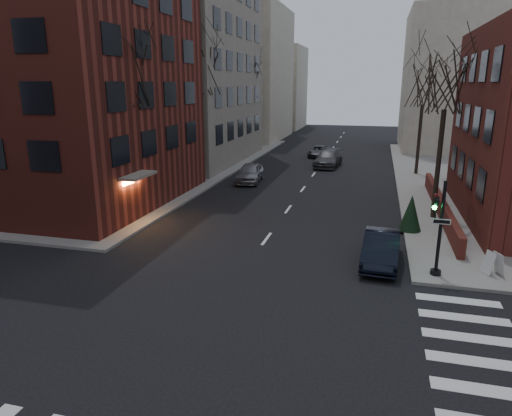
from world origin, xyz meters
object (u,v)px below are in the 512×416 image
(streetlamp_near, at_px, (192,133))
(parked_sedan, at_px, (381,249))
(tree_left_a, at_px, (124,72))
(sandwich_board, at_px, (494,263))
(traffic_signal, at_px, (438,235))
(car_lane_far, at_px, (319,151))
(tree_left_c, at_px, (249,82))
(tree_left_b, at_px, (202,70))
(streetlamp_far, at_px, (258,115))
(tree_right_a, at_px, (447,80))
(tree_right_b, at_px, (424,87))
(car_lane_gray, at_px, (328,159))
(car_lane_silver, at_px, (250,173))
(evergreen_shrub, at_px, (411,213))

(streetlamp_near, xyz_separation_m, parked_sedan, (13.97, -12.00, -3.51))
(streetlamp_near, relative_size, parked_sedan, 1.42)
(tree_left_a, height_order, sandwich_board, tree_left_a)
(traffic_signal, distance_m, car_lane_far, 32.59)
(car_lane_far, height_order, sandwich_board, car_lane_far)
(tree_left_a, distance_m, tree_left_c, 26.00)
(tree_left_b, relative_size, streetlamp_far, 1.72)
(tree_right_a, bearing_deg, sandwich_board, -79.86)
(tree_left_a, distance_m, tree_right_b, 25.19)
(car_lane_gray, bearing_deg, tree_right_b, -11.72)
(sandwich_board, bearing_deg, car_lane_gray, 88.60)
(tree_left_b, distance_m, car_lane_silver, 9.16)
(streetlamp_far, bearing_deg, car_lane_gray, -40.49)
(traffic_signal, height_order, streetlamp_far, streetlamp_far)
(traffic_signal, distance_m, tree_right_b, 23.71)
(streetlamp_near, bearing_deg, car_lane_far, 68.18)
(tree_right_b, xyz_separation_m, parked_sedan, (-3.03, -22.00, -6.86))
(streetlamp_near, xyz_separation_m, car_lane_far, (7.35, 18.35, -3.65))
(streetlamp_far, bearing_deg, evergreen_shrub, -60.17)
(sandwich_board, distance_m, evergreen_shrub, 6.17)
(tree_left_a, distance_m, streetlamp_near, 9.07)
(tree_left_c, relative_size, streetlamp_far, 1.55)
(car_lane_silver, height_order, car_lane_far, car_lane_silver)
(tree_right_a, height_order, streetlamp_near, tree_right_a)
(traffic_signal, distance_m, evergreen_shrub, 6.06)
(evergreen_shrub, bearing_deg, tree_right_b, 84.97)
(tree_left_b, xyz_separation_m, parked_sedan, (14.57, -16.00, -8.18))
(tree_left_c, distance_m, streetlamp_far, 4.33)
(tree_left_c, relative_size, car_lane_silver, 2.14)
(tree_left_c, height_order, car_lane_gray, tree_left_c)
(car_lane_gray, xyz_separation_m, car_lane_far, (-1.65, 6.03, -0.19))
(tree_left_a, bearing_deg, evergreen_shrub, 3.44)
(tree_right_a, distance_m, sandwich_board, 11.28)
(streetlamp_near, distance_m, car_lane_silver, 6.03)
(evergreen_shrub, bearing_deg, tree_left_a, -176.56)
(streetlamp_near, height_order, car_lane_silver, streetlamp_near)
(tree_left_a, relative_size, car_lane_far, 2.43)
(tree_left_a, bearing_deg, parked_sedan, -15.36)
(sandwich_board, bearing_deg, tree_left_a, 144.61)
(streetlamp_near, xyz_separation_m, car_lane_silver, (3.56, 3.42, -3.46))
(evergreen_shrub, bearing_deg, car_lane_far, 107.81)
(car_lane_far, bearing_deg, sandwich_board, -66.65)
(tree_left_b, height_order, tree_right_a, tree_left_b)
(car_lane_gray, bearing_deg, evergreen_shrub, -67.00)
(streetlamp_near, bearing_deg, tree_left_a, -94.29)
(tree_left_c, xyz_separation_m, evergreen_shrub, (16.10, -25.03, -6.89))
(car_lane_gray, bearing_deg, parked_sedan, -74.03)
(tree_right_b, distance_m, streetlamp_near, 20.01)
(car_lane_gray, relative_size, sandwich_board, 5.39)
(traffic_signal, bearing_deg, car_lane_far, 105.66)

